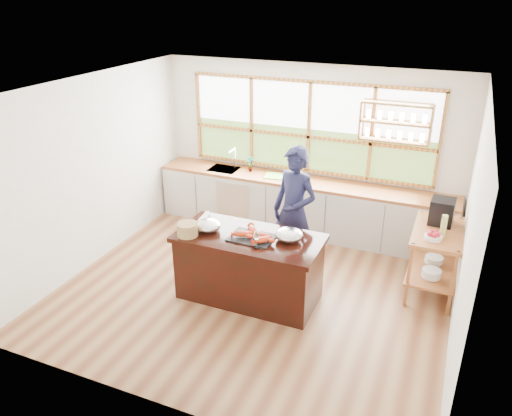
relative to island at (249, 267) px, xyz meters
The scene contains 18 objects.
ground_plane 0.50m from the island, 90.00° to the left, with size 5.00×5.00×0.00m, color olive.
room_shell 1.48m from the island, 88.06° to the left, with size 5.02×4.52×2.71m.
back_counter 2.14m from the island, 90.50° to the left, with size 4.90×0.63×0.90m.
right_shelf_unit 2.45m from the island, 26.44° to the left, with size 0.62×1.10×0.90m.
island is the anchor object (origin of this frame).
cook 1.04m from the island, 70.96° to the left, with size 0.67×0.44×1.85m, color #161835.
potted_plant 2.46m from the island, 113.06° to the left, with size 0.13×0.09×0.25m, color slate.
cutting_board 2.23m from the island, 101.14° to the left, with size 0.40×0.30×0.01m, color #70C746.
espresso_machine 2.64m from the island, 31.30° to the left, with size 0.30×0.32×0.34m, color black.
wine_bottle 2.50m from the island, 22.66° to the left, with size 0.07×0.07×0.29m, color #A9B65F.
fruit_bowl 2.34m from the island, 20.87° to the left, with size 0.22×0.22×0.11m.
slate_board 0.46m from the island, 32.98° to the right, with size 0.55×0.40×0.02m, color black.
lobster_pile 0.51m from the island, 26.43° to the right, with size 0.52×0.44×0.08m.
mixing_bowl_left 0.75m from the island, behind, with size 0.33×0.33×0.16m, color #BABCC1.
mixing_bowl_right 0.73m from the island, 11.05° to the left, with size 0.35×0.35×0.17m, color #BABCC1.
wine_glass 0.69m from the island, 50.22° to the right, with size 0.08×0.08×0.22m.
wicker_basket 0.94m from the island, 158.92° to the right, with size 0.26×0.26×0.17m, color #9F6E4B.
parchment_roll 0.90m from the island, 166.87° to the left, with size 0.08×0.08×0.30m, color silver.
Camera 1 is at (2.24, -5.30, 3.79)m, focal length 35.00 mm.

